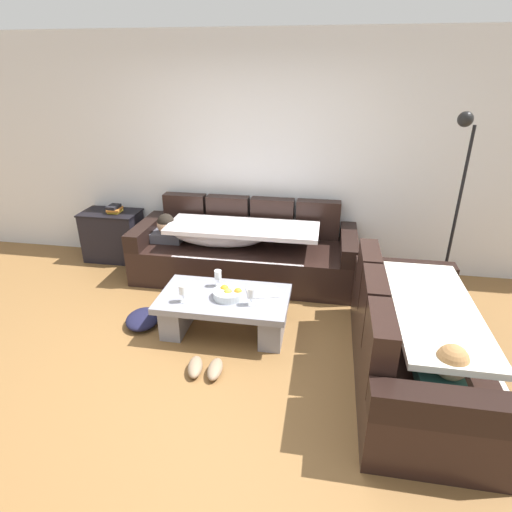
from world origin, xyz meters
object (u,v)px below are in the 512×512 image
Objects in this scene: open_magazine at (262,292)px; book_stack_on_cabinet at (114,209)px; couch_along_wall at (241,251)px; pair_of_shoes at (205,368)px; couch_near_window at (415,344)px; coffee_table at (225,309)px; side_cabinet at (113,236)px; wine_glass_far_back at (218,275)px; fruit_bowl at (229,293)px; wine_glass_near_left at (183,290)px; wine_glass_near_right at (251,293)px; floor_lamp at (455,199)px; crumpled_garment at (143,319)px.

book_stack_on_cabinet is at bearing 132.09° from open_magazine.
couch_along_wall is 1.80m from pair_of_shoes.
couch_near_window reaches higher than coffee_table.
side_cabinet is at bearing 62.76° from couch_near_window.
book_stack_on_cabinet is at bearing 130.81° from pair_of_shoes.
coffee_table is 0.33m from wine_glass_far_back.
side_cabinet is (-1.86, 1.39, -0.10)m from fruit_bowl.
wine_glass_far_back is 0.74× the size of book_stack_on_cabinet.
pair_of_shoes is at bearing -96.38° from fruit_bowl.
wine_glass_far_back is at bearing -36.02° from book_stack_on_cabinet.
side_cabinet reaches higher than wine_glass_near_left.
open_magazine is 2.45m from book_stack_on_cabinet.
floor_lamp reaches higher than wine_glass_near_right.
open_magazine is 1.25× the size of book_stack_on_cabinet.
book_stack_on_cabinet is (0.07, -0.00, 0.37)m from side_cabinet.
fruit_bowl reaches higher than crumpled_garment.
wine_glass_far_back is 0.92m from pair_of_shoes.
couch_along_wall is at bearing 88.87° from wine_glass_far_back.
wine_glass_near_right reaches higher than coffee_table.
floor_lamp is (3.94, -0.36, 0.80)m from side_cabinet.
open_magazine is 0.89m from pair_of_shoes.
fruit_bowl is at bearing -15.91° from coffee_table.
pair_of_shoes is 0.99m from crumpled_garment.
floor_lamp is at bearing 20.58° from wine_glass_far_back.
book_stack_on_cabinet reaches higher than open_magazine.
fruit_bowl is at bearing 156.92° from wine_glass_near_right.
fruit_bowl is 0.94m from crumpled_garment.
couch_along_wall is at bearing 94.17° from coffee_table.
side_cabinet is (-1.48, 1.54, -0.17)m from wine_glass_near_left.
wine_glass_far_back is at bearing 127.90° from fruit_bowl.
fruit_bowl is 0.72m from pair_of_shoes.
open_magazine reaches higher than pair_of_shoes.
book_stack_on_cabinet is 0.56× the size of crumpled_garment.
floor_lamp is (2.21, -0.14, 0.79)m from couch_along_wall.
couch_near_window is 7.03× the size of open_magazine.
coffee_table is 0.38m from open_magazine.
fruit_bowl is 2.28m from book_stack_on_cabinet.
floor_lamp reaches higher than wine_glass_near_left.
floor_lamp is at bearing 19.67° from crumpled_garment.
pair_of_shoes is at bearing -84.19° from wine_glass_far_back.
wine_glass_near_left is 2.09m from book_stack_on_cabinet.
side_cabinet is at bearing 145.04° from wine_glass_far_back.
fruit_bowl is at bearing -153.67° from floor_lamp.
wine_glass_near_right is 2.26m from floor_lamp.
coffee_table is 2.51m from floor_lamp.
wine_glass_far_back is 0.46m from open_magazine.
couch_along_wall is 2.13× the size of coffee_table.
couch_near_window is 2.50m from crumpled_garment.
couch_along_wall is 1.16m from coffee_table.
wine_glass_far_back is 0.51× the size of pair_of_shoes.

